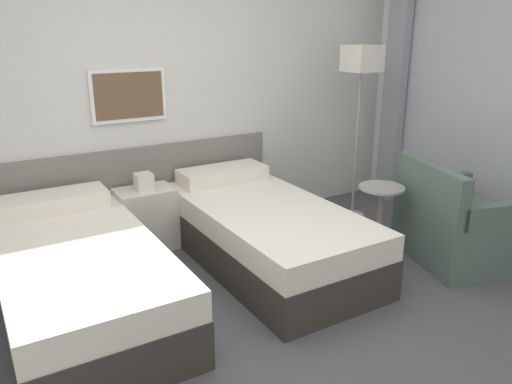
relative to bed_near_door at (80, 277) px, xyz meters
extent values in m
plane|color=#47474C|center=(1.01, -0.90, -0.26)|extent=(16.00, 16.00, 0.00)
cube|color=silver|center=(1.01, 1.05, 1.09)|extent=(10.00, 0.06, 2.70)
cube|color=slate|center=(0.73, 1.00, 0.17)|extent=(2.61, 0.04, 0.85)
cube|color=white|center=(0.73, 1.00, 1.04)|extent=(0.64, 0.03, 0.44)
cube|color=brown|center=(0.73, 0.98, 1.04)|extent=(0.58, 0.01, 0.38)
cube|color=#8E939E|center=(3.50, 0.67, 1.06)|extent=(0.10, 0.24, 2.64)
cube|color=#332D28|center=(0.00, -0.03, -0.11)|extent=(0.99, 1.99, 0.31)
cube|color=silver|center=(0.00, -0.03, 0.14)|extent=(0.98, 1.97, 0.19)
cube|color=silver|center=(0.00, 0.74, 0.31)|extent=(0.79, 0.34, 0.13)
cube|color=#332D28|center=(1.46, -0.03, -0.11)|extent=(0.99, 1.99, 0.31)
cube|color=silver|center=(1.46, -0.03, 0.14)|extent=(0.98, 1.97, 0.19)
cube|color=silver|center=(1.46, 0.74, 0.31)|extent=(0.79, 0.34, 0.13)
cube|color=beige|center=(0.73, 0.76, 0.01)|extent=(0.49, 0.35, 0.54)
cube|color=silver|center=(0.73, 0.76, 0.35)|extent=(0.14, 0.14, 0.14)
cylinder|color=#9E9993|center=(2.80, 0.44, -0.25)|extent=(0.24, 0.24, 0.02)
cylinder|color=#9E9993|center=(2.80, 0.44, 0.47)|extent=(0.02, 0.02, 1.43)
cube|color=silver|center=(2.80, 0.44, 1.31)|extent=(0.29, 0.29, 0.24)
cylinder|color=gray|center=(2.36, -0.37, -0.25)|extent=(0.24, 0.24, 0.01)
cylinder|color=gray|center=(2.36, -0.37, 0.04)|extent=(0.05, 0.05, 0.57)
cylinder|color=gray|center=(2.36, -0.37, 0.34)|extent=(0.37, 0.37, 0.02)
cube|color=#4C6056|center=(2.88, -0.78, -0.04)|extent=(0.99, 1.08, 0.44)
cube|color=#4C6056|center=(2.57, -0.68, 0.38)|extent=(0.36, 0.88, 0.40)
cube|color=#4C6056|center=(2.77, -1.16, 0.27)|extent=(0.65, 0.28, 0.18)
cube|color=#4C6056|center=(3.00, -0.39, 0.27)|extent=(0.65, 0.28, 0.18)
camera|label=1|loc=(-0.53, -3.17, 1.59)|focal=35.00mm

